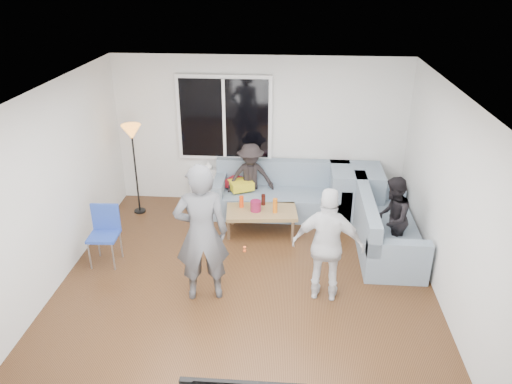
# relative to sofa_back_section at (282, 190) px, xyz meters

# --- Properties ---
(floor) EXTENTS (5.00, 5.50, 0.04)m
(floor) POSITION_rel_sofa_back_section_xyz_m (-0.41, -2.27, -0.45)
(floor) COLOR #56351C
(floor) RESTS_ON ground
(ceiling) EXTENTS (5.00, 5.50, 0.04)m
(ceiling) POSITION_rel_sofa_back_section_xyz_m (-0.41, -2.27, 2.20)
(ceiling) COLOR white
(ceiling) RESTS_ON ground
(wall_back) EXTENTS (5.00, 0.04, 2.60)m
(wall_back) POSITION_rel_sofa_back_section_xyz_m (-0.41, 0.50, 0.88)
(wall_back) COLOR silver
(wall_back) RESTS_ON ground
(wall_front) EXTENTS (5.00, 0.04, 2.60)m
(wall_front) POSITION_rel_sofa_back_section_xyz_m (-0.41, -5.04, 0.88)
(wall_front) COLOR silver
(wall_front) RESTS_ON ground
(wall_left) EXTENTS (0.04, 5.50, 2.60)m
(wall_left) POSITION_rel_sofa_back_section_xyz_m (-2.93, -2.27, 0.88)
(wall_left) COLOR silver
(wall_left) RESTS_ON ground
(wall_right) EXTENTS (0.04, 5.50, 2.60)m
(wall_right) POSITION_rel_sofa_back_section_xyz_m (2.11, -2.27, 0.88)
(wall_right) COLOR silver
(wall_right) RESTS_ON ground
(window_frame) EXTENTS (1.62, 0.06, 1.47)m
(window_frame) POSITION_rel_sofa_back_section_xyz_m (-1.01, 0.42, 1.12)
(window_frame) COLOR white
(window_frame) RESTS_ON wall_back
(window_glass) EXTENTS (1.50, 0.02, 1.35)m
(window_glass) POSITION_rel_sofa_back_section_xyz_m (-1.01, 0.38, 1.12)
(window_glass) COLOR black
(window_glass) RESTS_ON window_frame
(window_mullion) EXTENTS (0.05, 0.03, 1.35)m
(window_mullion) POSITION_rel_sofa_back_section_xyz_m (-1.01, 0.37, 1.12)
(window_mullion) COLOR white
(window_mullion) RESTS_ON window_frame
(radiator) EXTENTS (1.30, 0.12, 0.62)m
(radiator) POSITION_rel_sofa_back_section_xyz_m (-1.01, 0.38, -0.11)
(radiator) COLOR silver
(radiator) RESTS_ON floor
(potted_plant) EXTENTS (0.25, 0.22, 0.40)m
(potted_plant) POSITION_rel_sofa_back_section_xyz_m (-0.48, 0.35, 0.39)
(potted_plant) COLOR #295E25
(potted_plant) RESTS_ON radiator
(vase) EXTENTS (0.17, 0.17, 0.16)m
(vase) POSITION_rel_sofa_back_section_xyz_m (-1.31, 0.35, 0.27)
(vase) COLOR white
(vase) RESTS_ON radiator
(sofa_back_section) EXTENTS (2.30, 0.85, 0.85)m
(sofa_back_section) POSITION_rel_sofa_back_section_xyz_m (0.00, 0.00, 0.00)
(sofa_back_section) COLOR slate
(sofa_back_section) RESTS_ON floor
(sofa_right_section) EXTENTS (2.00, 0.85, 0.85)m
(sofa_right_section) POSITION_rel_sofa_back_section_xyz_m (1.61, -1.03, 0.00)
(sofa_right_section) COLOR slate
(sofa_right_section) RESTS_ON floor
(sofa_corner) EXTENTS (0.85, 0.85, 0.85)m
(sofa_corner) POSITION_rel_sofa_back_section_xyz_m (1.24, 0.00, 0.00)
(sofa_corner) COLOR slate
(sofa_corner) RESTS_ON floor
(cushion_yellow) EXTENTS (0.48, 0.45, 0.14)m
(cushion_yellow) POSITION_rel_sofa_back_section_xyz_m (-0.70, -0.02, 0.09)
(cushion_yellow) COLOR yellow
(cushion_yellow) RESTS_ON sofa_back_section
(cushion_red) EXTENTS (0.46, 0.43, 0.13)m
(cushion_red) POSITION_rel_sofa_back_section_xyz_m (-0.76, 0.06, 0.09)
(cushion_red) COLOR maroon
(cushion_red) RESTS_ON sofa_back_section
(coffee_table) EXTENTS (1.16, 0.71, 0.40)m
(coffee_table) POSITION_rel_sofa_back_section_xyz_m (-0.29, -0.73, -0.22)
(coffee_table) COLOR olive
(coffee_table) RESTS_ON floor
(pitcher) EXTENTS (0.17, 0.17, 0.17)m
(pitcher) POSITION_rel_sofa_back_section_xyz_m (-0.39, -0.75, 0.06)
(pitcher) COLOR maroon
(pitcher) RESTS_ON coffee_table
(side_chair) EXTENTS (0.42, 0.42, 0.86)m
(side_chair) POSITION_rel_sofa_back_section_xyz_m (-2.46, -1.79, 0.01)
(side_chair) COLOR #2542A4
(side_chair) RESTS_ON floor
(floor_lamp) EXTENTS (0.32, 0.32, 1.56)m
(floor_lamp) POSITION_rel_sofa_back_section_xyz_m (-2.46, -0.15, 0.36)
(floor_lamp) COLOR orange
(floor_lamp) RESTS_ON floor
(player_left) EXTENTS (0.75, 0.57, 1.84)m
(player_left) POSITION_rel_sofa_back_section_xyz_m (-0.92, -2.44, 0.49)
(player_left) COLOR #4A4B4F
(player_left) RESTS_ON floor
(player_right) EXTENTS (0.94, 0.50, 1.53)m
(player_right) POSITION_rel_sofa_back_section_xyz_m (0.64, -2.35, 0.34)
(player_right) COLOR silver
(player_right) RESTS_ON floor
(spectator_right) EXTENTS (0.63, 0.72, 1.25)m
(spectator_right) POSITION_rel_sofa_back_section_xyz_m (1.61, -1.30, 0.20)
(spectator_right) COLOR black
(spectator_right) RESTS_ON floor
(spectator_back) EXTENTS (0.88, 0.62, 1.23)m
(spectator_back) POSITION_rel_sofa_back_section_xyz_m (-0.53, 0.03, 0.19)
(spectator_back) COLOR black
(spectator_back) RESTS_ON floor
(bottle_d) EXTENTS (0.07, 0.07, 0.24)m
(bottle_d) POSITION_rel_sofa_back_section_xyz_m (-0.08, -0.79, 0.09)
(bottle_d) COLOR orange
(bottle_d) RESTS_ON coffee_table
(bottle_a) EXTENTS (0.07, 0.07, 0.19)m
(bottle_a) POSITION_rel_sofa_back_section_xyz_m (-0.62, -0.64, 0.07)
(bottle_a) COLOR #F4400E
(bottle_a) RESTS_ON coffee_table
(bottle_c) EXTENTS (0.07, 0.07, 0.18)m
(bottle_c) POSITION_rel_sofa_back_section_xyz_m (-0.28, -0.53, 0.07)
(bottle_c) COLOR black
(bottle_c) RESTS_ON coffee_table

